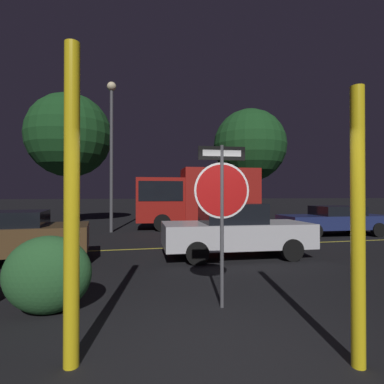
# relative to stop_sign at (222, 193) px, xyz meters

# --- Properties ---
(ground_plane) EXTENTS (260.00, 260.00, 0.00)m
(ground_plane) POSITION_rel_stop_sign_xyz_m (-0.53, -1.40, -1.82)
(ground_plane) COLOR black
(road_center_stripe) EXTENTS (43.73, 0.12, 0.01)m
(road_center_stripe) POSITION_rel_stop_sign_xyz_m (-0.53, 5.45, -1.81)
(road_center_stripe) COLOR gold
(road_center_stripe) RESTS_ON ground_plane
(stop_sign) EXTENTS (0.90, 0.07, 2.59)m
(stop_sign) POSITION_rel_stop_sign_xyz_m (0.00, 0.00, 0.00)
(stop_sign) COLOR #4C4C51
(stop_sign) RESTS_ON ground_plane
(yellow_pole_left) EXTENTS (0.16, 0.16, 3.40)m
(yellow_pole_left) POSITION_rel_stop_sign_xyz_m (-2.05, -1.24, -0.12)
(yellow_pole_left) COLOR yellow
(yellow_pole_left) RESTS_ON ground_plane
(yellow_pole_right) EXTENTS (0.14, 0.14, 2.94)m
(yellow_pole_right) POSITION_rel_stop_sign_xyz_m (0.88, -1.88, -0.35)
(yellow_pole_right) COLOR yellow
(yellow_pole_right) RESTS_ON ground_plane
(hedge_bush_2) EXTENTS (1.27, 0.82, 1.17)m
(hedge_bush_2) POSITION_rel_stop_sign_xyz_m (-2.65, 0.32, -1.23)
(hedge_bush_2) COLOR #285B2D
(hedge_bush_2) RESTS_ON ground_plane
(passing_car_2) EXTENTS (4.21, 2.29, 1.37)m
(passing_car_2) POSITION_rel_stop_sign_xyz_m (-4.52, 4.03, -1.11)
(passing_car_2) COLOR brown
(passing_car_2) RESTS_ON ground_plane
(passing_car_3) EXTENTS (4.38, 2.08, 1.54)m
(passing_car_3) POSITION_rel_stop_sign_xyz_m (1.59, 3.70, -1.06)
(passing_car_3) COLOR silver
(passing_car_3) RESTS_ON ground_plane
(passing_car_4) EXTENTS (4.88, 2.14, 1.29)m
(passing_car_4) POSITION_rel_stop_sign_xyz_m (7.56, 7.15, -1.15)
(passing_car_4) COLOR navy
(passing_car_4) RESTS_ON ground_plane
(delivery_truck) EXTENTS (6.50, 2.62, 3.18)m
(delivery_truck) POSITION_rel_stop_sign_xyz_m (2.11, 11.02, -0.11)
(delivery_truck) COLOR maroon
(delivery_truck) RESTS_ON ground_plane
(street_lamp) EXTENTS (0.44, 0.44, 7.22)m
(street_lamp) POSITION_rel_stop_sign_xyz_m (-2.24, 10.25, 2.75)
(street_lamp) COLOR #4C4C51
(street_lamp) RESTS_ON ground_plane
(tree_1) EXTENTS (5.19, 5.19, 8.10)m
(tree_1) POSITION_rel_stop_sign_xyz_m (-5.05, 15.28, 3.68)
(tree_1) COLOR #422D1E
(tree_1) RESTS_ON ground_plane
(tree_2) EXTENTS (5.09, 5.09, 7.82)m
(tree_2) POSITION_rel_stop_sign_xyz_m (6.97, 15.21, 3.46)
(tree_2) COLOR #422D1E
(tree_2) RESTS_ON ground_plane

